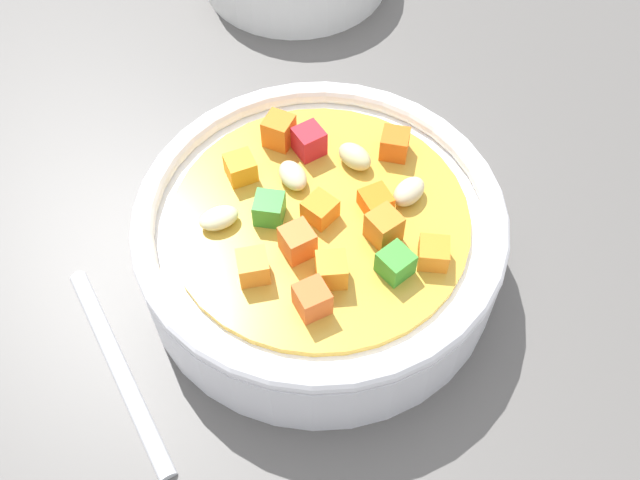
# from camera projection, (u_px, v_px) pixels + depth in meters

# --- Properties ---
(ground_plane) EXTENTS (1.40, 1.40, 0.02)m
(ground_plane) POSITION_uv_depth(u_px,v_px,m) (320.00, 276.00, 0.41)
(ground_plane) COLOR #565451
(soup_bowl_main) EXTENTS (0.19, 0.19, 0.06)m
(soup_bowl_main) POSITION_uv_depth(u_px,v_px,m) (320.00, 237.00, 0.38)
(soup_bowl_main) COLOR white
(soup_bowl_main) RESTS_ON ground_plane
(spoon) EXTENTS (0.02, 0.21, 0.01)m
(spoon) POSITION_uv_depth(u_px,v_px,m) (159.00, 458.00, 0.34)
(spoon) COLOR silver
(spoon) RESTS_ON ground_plane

